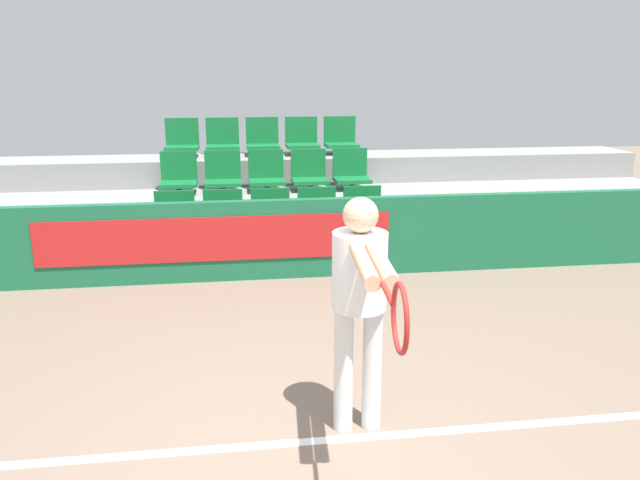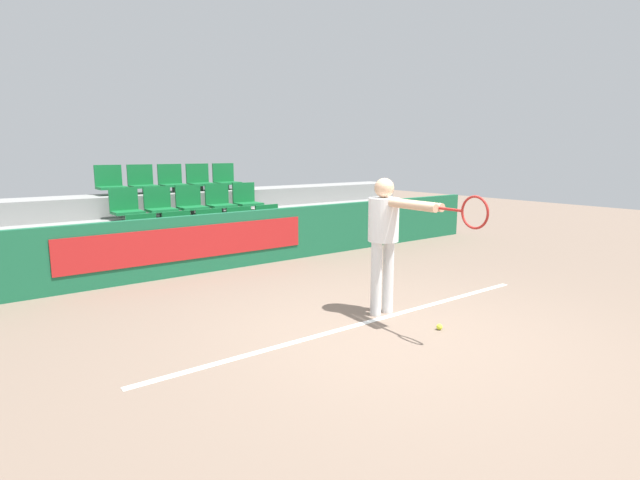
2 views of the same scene
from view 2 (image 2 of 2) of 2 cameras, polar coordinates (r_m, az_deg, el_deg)
name	(u,v)px [view 2 (image 2 of 2)]	position (r m, az deg, el deg)	size (l,w,h in m)	color
ground_plane	(392,332)	(5.55, 8.24, -10.31)	(30.00, 30.00, 0.00)	#7A6656
court_baseline	(368,322)	(5.80, 5.52, -9.29)	(5.46, 0.08, 0.01)	white
barrier_wall	(229,241)	(8.42, -10.41, -0.07)	(11.85, 0.14, 0.94)	#19603D
bleacher_tier_front	(216,252)	(8.94, -11.80, -1.37)	(11.45, 0.90, 0.38)	gray
bleacher_tier_middle	(195,235)	(9.72, -14.12, 0.56)	(11.45, 0.90, 0.75)	gray
bleacher_tier_back	(176,220)	(10.51, -16.10, 2.20)	(11.45, 0.90, 1.13)	gray
stadium_chair_0	(144,235)	(8.56, -19.47, 0.57)	(0.49, 0.42, 0.56)	#333333
stadium_chair_1	(179,231)	(8.75, -15.76, 0.97)	(0.49, 0.42, 0.56)	#333333
stadium_chair_2	(212,228)	(8.98, -12.23, 1.34)	(0.49, 0.42, 0.56)	#333333
stadium_chair_3	(242,225)	(9.25, -8.89, 1.69)	(0.49, 0.42, 0.56)	#333333
stadium_chair_4	(270,222)	(9.54, -5.75, 2.01)	(0.49, 0.42, 0.56)	#333333
stadium_chair_5	(126,207)	(9.36, -21.30, 3.55)	(0.49, 0.42, 0.56)	#333333
stadium_chair_6	(160,205)	(9.54, -17.86, 3.86)	(0.49, 0.42, 0.56)	#333333
stadium_chair_7	(191,203)	(9.75, -14.56, 4.14)	(0.49, 0.42, 0.56)	#333333
stadium_chair_8	(220,201)	(10.00, -11.41, 4.40)	(0.49, 0.42, 0.56)	#333333
stadium_chair_9	(246,199)	(10.27, -8.41, 4.63)	(0.49, 0.42, 0.56)	#333333
stadium_chair_10	(110,183)	(10.19, -22.85, 6.05)	(0.49, 0.42, 0.56)	#333333
stadium_chair_11	(142,182)	(10.36, -19.65, 6.30)	(0.49, 0.42, 0.56)	#333333
stadium_chair_12	(172,181)	(10.55, -16.55, 6.52)	(0.49, 0.42, 0.56)	#333333
stadium_chair_13	(200,180)	(10.78, -13.58, 6.72)	(0.49, 0.42, 0.56)	#333333
stadium_chair_14	(226,179)	(11.03, -10.73, 6.89)	(0.49, 0.42, 0.56)	#333333
tennis_player	(388,230)	(5.82, 7.74, 1.14)	(0.36, 1.64, 1.62)	silver
tennis_ball	(439,327)	(5.69, 13.49, -9.63)	(0.07, 0.07, 0.07)	#CCDB33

